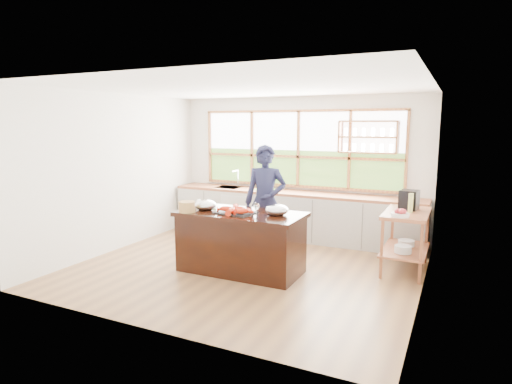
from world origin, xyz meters
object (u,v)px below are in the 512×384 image
Objects in this scene: cook at (265,202)px; espresso_machine at (409,200)px; wicker_basket at (187,207)px; island at (241,242)px.

espresso_machine is at bearing -1.91° from cook.
cook reaches higher than wicker_basket.
island is at bearing 23.80° from wicker_basket.
island is 0.95m from wicker_basket.
cook is 2.21m from espresso_machine.
island is 7.58× the size of wicker_basket.
wicker_basket is at bearing -143.74° from espresso_machine.
island is 0.92m from cook.
espresso_machine is 1.20× the size of wicker_basket.
wicker_basket is at bearing -139.85° from cook.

